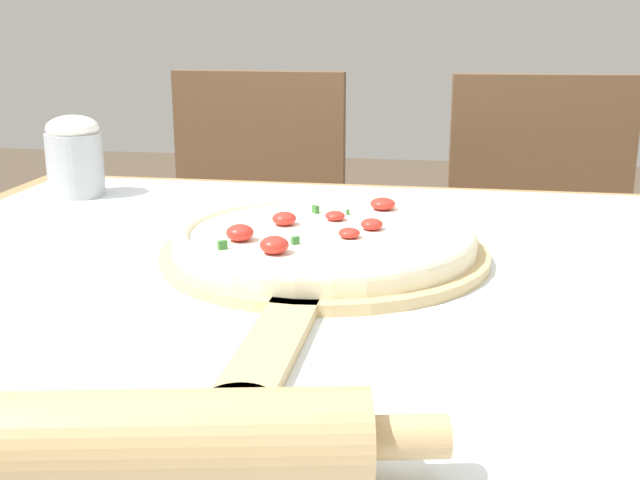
{
  "coord_description": "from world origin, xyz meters",
  "views": [
    {
      "loc": [
        0.14,
        -0.77,
        1.01
      ],
      "look_at": [
        0.01,
        0.06,
        0.78
      ],
      "focal_mm": 45.0,
      "sensor_mm": 36.0,
      "label": 1
    }
  ],
  "objects_px": {
    "pizza": "(324,237)",
    "rolling_pin": "(55,443)",
    "pizza_peel": "(321,259)",
    "flour_cup": "(74,155)",
    "chair_right": "(541,264)",
    "chair_left": "(252,250)"
  },
  "relations": [
    {
      "from": "chair_left",
      "to": "chair_right",
      "type": "distance_m",
      "value": 0.61
    },
    {
      "from": "pizza_peel",
      "to": "flour_cup",
      "type": "distance_m",
      "value": 0.51
    },
    {
      "from": "pizza",
      "to": "chair_left",
      "type": "relative_size",
      "value": 0.38
    },
    {
      "from": "pizza_peel",
      "to": "flour_cup",
      "type": "xyz_separation_m",
      "value": [
        -0.42,
        0.28,
        0.06
      ]
    },
    {
      "from": "pizza_peel",
      "to": "pizza",
      "type": "xyz_separation_m",
      "value": [
        -0.0,
        0.02,
        0.02
      ]
    },
    {
      "from": "flour_cup",
      "to": "pizza",
      "type": "bearing_deg",
      "value": -31.73
    },
    {
      "from": "chair_right",
      "to": "flour_cup",
      "type": "height_order",
      "value": "chair_right"
    },
    {
      "from": "pizza",
      "to": "chair_left",
      "type": "height_order",
      "value": "chair_left"
    },
    {
      "from": "pizza_peel",
      "to": "chair_left",
      "type": "relative_size",
      "value": 0.65
    },
    {
      "from": "pizza",
      "to": "flour_cup",
      "type": "relative_size",
      "value": 2.78
    },
    {
      "from": "pizza",
      "to": "rolling_pin",
      "type": "height_order",
      "value": "rolling_pin"
    },
    {
      "from": "pizza_peel",
      "to": "chair_left",
      "type": "bearing_deg",
      "value": 109.71
    },
    {
      "from": "rolling_pin",
      "to": "pizza",
      "type": "bearing_deg",
      "value": 80.59
    },
    {
      "from": "rolling_pin",
      "to": "flour_cup",
      "type": "distance_m",
      "value": 0.81
    },
    {
      "from": "pizza_peel",
      "to": "flour_cup",
      "type": "height_order",
      "value": "flour_cup"
    },
    {
      "from": "rolling_pin",
      "to": "chair_right",
      "type": "height_order",
      "value": "chair_right"
    },
    {
      "from": "pizza_peel",
      "to": "rolling_pin",
      "type": "relative_size",
      "value": 1.29
    },
    {
      "from": "rolling_pin",
      "to": "flour_cup",
      "type": "relative_size",
      "value": 3.68
    },
    {
      "from": "rolling_pin",
      "to": "chair_left",
      "type": "distance_m",
      "value": 1.29
    },
    {
      "from": "pizza_peel",
      "to": "pizza",
      "type": "relative_size",
      "value": 1.71
    },
    {
      "from": "pizza",
      "to": "flour_cup",
      "type": "xyz_separation_m",
      "value": [
        -0.42,
        0.26,
        0.04
      ]
    },
    {
      "from": "rolling_pin",
      "to": "pizza_peel",
      "type": "bearing_deg",
      "value": 80.09
    }
  ]
}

